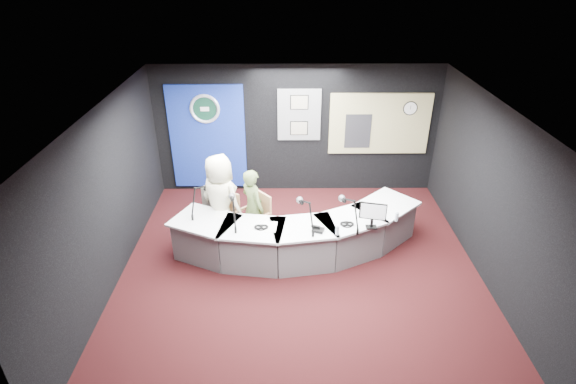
{
  "coord_description": "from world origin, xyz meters",
  "views": [
    {
      "loc": [
        -0.25,
        -6.02,
        4.8
      ],
      "look_at": [
        -0.2,
        0.8,
        1.1
      ],
      "focal_mm": 28.0,
      "sensor_mm": 36.0,
      "label": 1
    }
  ],
  "objects_px": {
    "person_man": "(221,200)",
    "armchair_left": "(222,218)",
    "armchair_right": "(253,221)",
    "person_woman": "(253,207)",
    "broadcast_desk": "(297,235)"
  },
  "relations": [
    {
      "from": "armchair_left",
      "to": "armchair_right",
      "type": "height_order",
      "value": "armchair_left"
    },
    {
      "from": "armchair_right",
      "to": "broadcast_desk",
      "type": "bearing_deg",
      "value": 24.95
    },
    {
      "from": "armchair_right",
      "to": "person_man",
      "type": "xyz_separation_m",
      "value": [
        -0.57,
        0.02,
        0.42
      ]
    },
    {
      "from": "broadcast_desk",
      "to": "armchair_right",
      "type": "height_order",
      "value": "armchair_right"
    },
    {
      "from": "broadcast_desk",
      "to": "person_woman",
      "type": "relative_size",
      "value": 3.05
    },
    {
      "from": "armchair_left",
      "to": "person_woman",
      "type": "height_order",
      "value": "person_woman"
    },
    {
      "from": "person_man",
      "to": "armchair_left",
      "type": "bearing_deg",
      "value": -0.0
    },
    {
      "from": "broadcast_desk",
      "to": "armchair_left",
      "type": "xyz_separation_m",
      "value": [
        -1.35,
        0.37,
        0.13
      ]
    },
    {
      "from": "armchair_left",
      "to": "armchair_right",
      "type": "bearing_deg",
      "value": 32.97
    },
    {
      "from": "person_man",
      "to": "person_woman",
      "type": "bearing_deg",
      "value": -150.35
    },
    {
      "from": "armchair_right",
      "to": "person_man",
      "type": "distance_m",
      "value": 0.71
    },
    {
      "from": "person_man",
      "to": "person_woman",
      "type": "distance_m",
      "value": 0.58
    },
    {
      "from": "armchair_left",
      "to": "person_man",
      "type": "xyz_separation_m",
      "value": [
        0.0,
        0.0,
        0.36
      ]
    },
    {
      "from": "armchair_left",
      "to": "armchair_right",
      "type": "distance_m",
      "value": 0.57
    },
    {
      "from": "armchair_left",
      "to": "person_man",
      "type": "height_order",
      "value": "person_man"
    }
  ]
}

